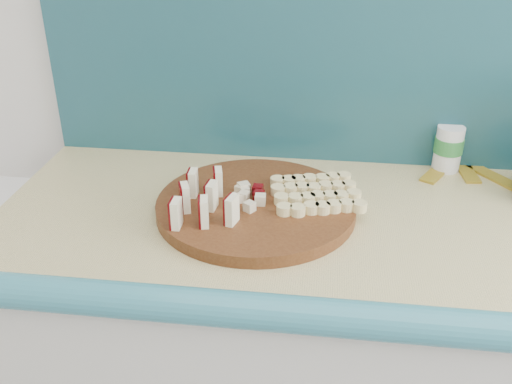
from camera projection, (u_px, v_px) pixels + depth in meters
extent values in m
cylinder|color=#42200E|center=(256.00, 206.00, 1.15)|extent=(0.49, 0.49, 0.03)
cube|color=#FEF5CB|center=(177.00, 214.00, 1.04)|extent=(0.02, 0.04, 0.06)
cube|color=#4B0508|center=(172.00, 214.00, 1.04)|extent=(0.01, 0.03, 0.06)
cube|color=#FEF5CB|center=(186.00, 198.00, 1.10)|extent=(0.02, 0.04, 0.06)
cube|color=#4B0508|center=(181.00, 198.00, 1.10)|extent=(0.01, 0.03, 0.06)
cube|color=#FEF5CB|center=(194.00, 183.00, 1.15)|extent=(0.02, 0.04, 0.06)
cube|color=#4B0508|center=(189.00, 183.00, 1.15)|extent=(0.01, 0.03, 0.06)
cube|color=#FEF5CB|center=(205.00, 212.00, 1.05)|extent=(0.02, 0.04, 0.06)
cube|color=#4B0508|center=(200.00, 212.00, 1.05)|extent=(0.01, 0.03, 0.06)
cube|color=#FEF5CB|center=(212.00, 196.00, 1.10)|extent=(0.02, 0.04, 0.06)
cube|color=#4B0508|center=(207.00, 196.00, 1.10)|extent=(0.01, 0.03, 0.06)
cube|color=#FEF5CB|center=(219.00, 182.00, 1.16)|extent=(0.02, 0.04, 0.06)
cube|color=#4B0508|center=(214.00, 182.00, 1.16)|extent=(0.01, 0.03, 0.06)
cube|color=#FEF5CB|center=(232.00, 210.00, 1.06)|extent=(0.02, 0.04, 0.06)
cube|color=#4B0508|center=(227.00, 210.00, 1.05)|extent=(0.01, 0.03, 0.06)
cube|color=beige|center=(248.00, 197.00, 1.14)|extent=(0.02, 0.02, 0.02)
cube|color=beige|center=(251.00, 195.00, 1.15)|extent=(0.02, 0.02, 0.02)
cube|color=#4B0508|center=(249.00, 192.00, 1.16)|extent=(0.02, 0.02, 0.02)
cube|color=beige|center=(243.00, 195.00, 1.15)|extent=(0.02, 0.02, 0.02)
cube|color=beige|center=(239.00, 194.00, 1.15)|extent=(0.02, 0.02, 0.02)
cube|color=beige|center=(232.00, 195.00, 1.15)|extent=(0.02, 0.02, 0.02)
cube|color=beige|center=(238.00, 197.00, 1.14)|extent=(0.02, 0.02, 0.02)
cube|color=beige|center=(236.00, 200.00, 1.13)|extent=(0.02, 0.02, 0.02)
cube|color=#4B0508|center=(238.00, 203.00, 1.11)|extent=(0.02, 0.02, 0.02)
cube|color=beige|center=(245.00, 201.00, 1.12)|extent=(0.02, 0.02, 0.02)
cube|color=beige|center=(251.00, 201.00, 1.12)|extent=(0.02, 0.02, 0.02)
cube|color=beige|center=(248.00, 198.00, 1.13)|extent=(0.02, 0.02, 0.02)
cylinder|color=beige|center=(286.00, 210.00, 1.09)|extent=(0.03, 0.03, 0.02)
cylinder|color=beige|center=(298.00, 209.00, 1.10)|extent=(0.03, 0.03, 0.02)
cylinder|color=beige|center=(310.00, 209.00, 1.10)|extent=(0.03, 0.03, 0.02)
cylinder|color=beige|center=(323.00, 208.00, 1.10)|extent=(0.03, 0.03, 0.02)
cylinder|color=beige|center=(335.00, 207.00, 1.10)|extent=(0.03, 0.03, 0.02)
cylinder|color=beige|center=(347.00, 206.00, 1.11)|extent=(0.03, 0.03, 0.02)
cylinder|color=beige|center=(359.00, 206.00, 1.11)|extent=(0.03, 0.03, 0.02)
cylinder|color=beige|center=(282.00, 200.00, 1.13)|extent=(0.03, 0.03, 0.02)
cylinder|color=beige|center=(294.00, 199.00, 1.13)|extent=(0.03, 0.03, 0.02)
cylinder|color=beige|center=(306.00, 199.00, 1.13)|extent=(0.03, 0.03, 0.02)
cylinder|color=beige|center=(318.00, 198.00, 1.14)|extent=(0.03, 0.03, 0.02)
cylinder|color=beige|center=(330.00, 197.00, 1.14)|extent=(0.03, 0.03, 0.02)
cylinder|color=beige|center=(342.00, 197.00, 1.14)|extent=(0.03, 0.03, 0.02)
cylinder|color=beige|center=(353.00, 196.00, 1.14)|extent=(0.03, 0.03, 0.02)
cylinder|color=beige|center=(279.00, 191.00, 1.16)|extent=(0.03, 0.03, 0.02)
cylinder|color=beige|center=(291.00, 190.00, 1.17)|extent=(0.03, 0.03, 0.02)
cylinder|color=beige|center=(302.00, 189.00, 1.17)|extent=(0.03, 0.03, 0.02)
cylinder|color=beige|center=(314.00, 189.00, 1.17)|extent=(0.03, 0.03, 0.02)
cylinder|color=beige|center=(325.00, 188.00, 1.17)|extent=(0.03, 0.03, 0.02)
cylinder|color=beige|center=(337.00, 187.00, 1.18)|extent=(0.03, 0.03, 0.02)
cylinder|color=beige|center=(348.00, 187.00, 1.18)|extent=(0.03, 0.03, 0.02)
cylinder|color=beige|center=(276.00, 182.00, 1.20)|extent=(0.03, 0.03, 0.02)
cylinder|color=beige|center=(287.00, 181.00, 1.20)|extent=(0.03, 0.03, 0.02)
cylinder|color=beige|center=(299.00, 181.00, 1.20)|extent=(0.03, 0.03, 0.02)
cylinder|color=beige|center=(310.00, 180.00, 1.21)|extent=(0.03, 0.03, 0.02)
cylinder|color=beige|center=(321.00, 179.00, 1.21)|extent=(0.03, 0.03, 0.02)
cylinder|color=beige|center=(332.00, 179.00, 1.21)|extent=(0.03, 0.03, 0.02)
cylinder|color=beige|center=(343.00, 178.00, 1.21)|extent=(0.03, 0.03, 0.02)
cylinder|color=white|center=(448.00, 149.00, 1.31)|extent=(0.06, 0.06, 0.11)
cylinder|color=#338E41|center=(449.00, 145.00, 1.30)|extent=(0.07, 0.07, 0.04)
cube|color=gold|center=(440.00, 170.00, 1.32)|extent=(0.11, 0.15, 0.01)
cube|color=gold|center=(464.00, 168.00, 1.33)|extent=(0.05, 0.16, 0.01)
cube|color=gold|center=(489.00, 174.00, 1.30)|extent=(0.12, 0.15, 0.01)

